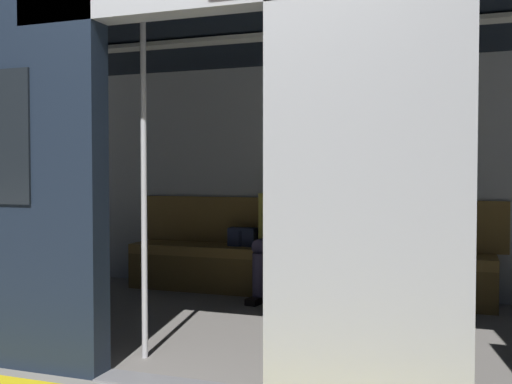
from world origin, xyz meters
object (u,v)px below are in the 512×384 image
bench_seat (299,261)px  grab_pole_door (144,183)px  handbag (243,237)px  train_car (251,119)px  person_seated (283,225)px  grab_pole_far (283,184)px  book (326,249)px

bench_seat → grab_pole_door: size_ratio=1.57×
handbag → grab_pole_door: size_ratio=0.12×
train_car → person_seated: size_ratio=5.52×
bench_seat → person_seated: 0.35m
person_seated → grab_pole_door: size_ratio=0.55×
train_car → grab_pole_far: 1.05m
handbag → grab_pole_far: grab_pole_far is taller
book → grab_pole_door: 2.21m
bench_seat → book: (-0.24, -0.02, 0.11)m
book → grab_pole_far: grab_pole_far is taller
grab_pole_door → train_car: bearing=-111.7°
book → grab_pole_far: (-0.19, 1.94, 0.61)m
handbag → book: handbag is taller
grab_pole_door → book: bearing=-108.0°
train_car → person_seated: 1.35m
train_car → grab_pole_door: train_car is taller
grab_pole_door → grab_pole_far: 0.85m
person_seated → handbag: 0.47m
handbag → person_seated: bearing=164.2°
person_seated → handbag: bearing=-15.8°
bench_seat → grab_pole_far: grab_pole_far is taller
grab_pole_far → book: bearing=-84.5°
handbag → book: (-0.80, 0.05, -0.07)m
bench_seat → grab_pole_door: bearing=78.1°
bench_seat → book: bearing=-174.2°
book → grab_pole_door: grab_pole_door is taller
book → grab_pole_far: size_ratio=0.10×
book → grab_pole_far: bearing=116.1°
train_car → book: size_ratio=29.09×
train_car → grab_pole_far: bearing=120.6°
person_seated → train_car: bearing=93.9°
grab_pole_far → person_seated: bearing=-73.4°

